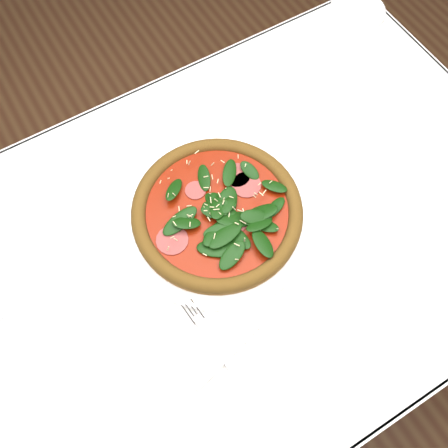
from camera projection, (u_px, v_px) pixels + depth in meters
ground at (232, 330)px, 1.60m from camera, size 6.00×6.00×0.00m
dining_table at (236, 254)px, 1.01m from camera, size 1.21×0.81×0.75m
plate at (217, 215)px, 0.93m from camera, size 0.37×0.37×0.02m
pizza at (217, 210)px, 0.91m from camera, size 0.33×0.33×0.04m
napkin at (215, 344)px, 0.83m from camera, size 0.16×0.10×0.01m
fork at (206, 331)px, 0.83m from camera, size 0.03×0.15×0.00m
saucer_near at (418, 175)px, 0.97m from camera, size 0.13×0.13×0.01m
saucer_far at (358, 10)px, 1.16m from camera, size 0.13×0.13×0.01m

